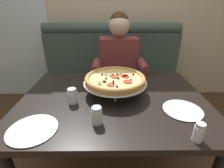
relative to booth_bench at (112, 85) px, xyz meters
name	(u,v)px	position (x,y,z in m)	size (l,w,h in m)	color
booth_bench	(112,85)	(0.00, 0.00, 0.00)	(1.74, 0.78, 1.13)	#384C42
dining_table	(113,108)	(0.00, -0.93, 0.26)	(1.26, 0.93, 0.75)	black
diner_main	(119,69)	(0.07, -0.27, 0.31)	(0.54, 0.64, 1.27)	#2D3342
pizza	(115,79)	(0.01, -0.86, 0.46)	(0.45, 0.45, 0.14)	silver
shaker_parmesan	(97,116)	(-0.09, -1.20, 0.39)	(0.06, 0.06, 0.10)	white
shaker_oregano	(198,133)	(0.39, -1.34, 0.39)	(0.05, 0.05, 0.10)	white
shaker_pepper_flakes	(73,97)	(-0.26, -1.00, 0.39)	(0.06, 0.06, 0.10)	white
plate_near_left	(183,109)	(0.42, -1.09, 0.36)	(0.24, 0.24, 0.02)	white
plate_near_right	(32,128)	(-0.42, -1.26, 0.36)	(0.25, 0.25, 0.02)	white
patio_chair	(48,51)	(-1.22, 1.24, 0.13)	(0.42, 0.41, 0.86)	black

